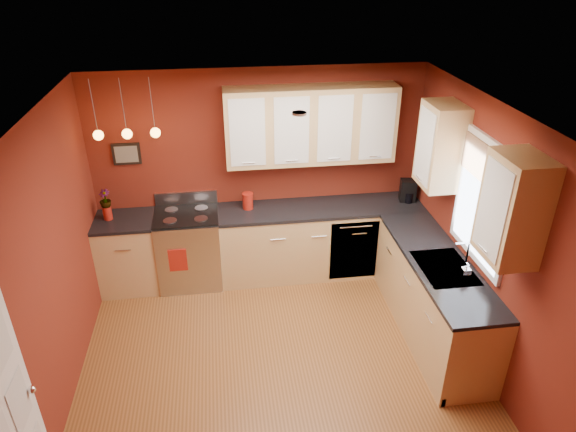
{
  "coord_description": "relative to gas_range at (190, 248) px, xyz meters",
  "views": [
    {
      "loc": [
        -0.46,
        -3.75,
        3.82
      ],
      "look_at": [
        0.2,
        1.0,
        1.27
      ],
      "focal_mm": 32.0,
      "sensor_mm": 36.0,
      "label": 1
    }
  ],
  "objects": [
    {
      "name": "floor",
      "position": [
        0.92,
        -1.8,
        -0.48
      ],
      "size": [
        4.2,
        4.2,
        0.0
      ],
      "primitive_type": "plane",
      "color": "brown",
      "rests_on": "ground"
    },
    {
      "name": "ceiling",
      "position": [
        0.92,
        -1.8,
        2.12
      ],
      "size": [
        4.0,
        4.2,
        0.02
      ],
      "primitive_type": "cube",
      "color": "silver",
      "rests_on": "wall_back"
    },
    {
      "name": "wall_back",
      "position": [
        0.92,
        0.3,
        0.82
      ],
      "size": [
        4.0,
        0.02,
        2.6
      ],
      "primitive_type": "cube",
      "color": "maroon",
      "rests_on": "floor"
    },
    {
      "name": "wall_left",
      "position": [
        -1.08,
        -1.8,
        0.82
      ],
      "size": [
        0.02,
        4.2,
        2.6
      ],
      "primitive_type": "cube",
      "color": "maroon",
      "rests_on": "floor"
    },
    {
      "name": "wall_right",
      "position": [
        2.92,
        -1.8,
        0.82
      ],
      "size": [
        0.02,
        4.2,
        2.6
      ],
      "primitive_type": "cube",
      "color": "maroon",
      "rests_on": "floor"
    },
    {
      "name": "base_cabinets_back_left",
      "position": [
        -0.73,
        -0.0,
        -0.03
      ],
      "size": [
        0.7,
        0.6,
        0.9
      ],
      "primitive_type": "cube",
      "color": "tan",
      "rests_on": "floor"
    },
    {
      "name": "base_cabinets_back_right",
      "position": [
        1.65,
        -0.0,
        -0.03
      ],
      "size": [
        2.54,
        0.6,
        0.9
      ],
      "primitive_type": "cube",
      "color": "tan",
      "rests_on": "floor"
    },
    {
      "name": "base_cabinets_right",
      "position": [
        2.62,
        -1.35,
        -0.03
      ],
      "size": [
        0.6,
        2.1,
        0.9
      ],
      "primitive_type": "cube",
      "color": "tan",
      "rests_on": "floor"
    },
    {
      "name": "counter_back_left",
      "position": [
        -0.73,
        -0.0,
        0.44
      ],
      "size": [
        0.7,
        0.62,
        0.04
      ],
      "primitive_type": "cube",
      "color": "black",
      "rests_on": "base_cabinets_back_left"
    },
    {
      "name": "counter_back_right",
      "position": [
        1.65,
        -0.0,
        0.44
      ],
      "size": [
        2.54,
        0.62,
        0.04
      ],
      "primitive_type": "cube",
      "color": "black",
      "rests_on": "base_cabinets_back_right"
    },
    {
      "name": "counter_right",
      "position": [
        2.62,
        -1.35,
        0.44
      ],
      "size": [
        0.62,
        2.1,
        0.04
      ],
      "primitive_type": "cube",
      "color": "black",
      "rests_on": "base_cabinets_right"
    },
    {
      "name": "gas_range",
      "position": [
        0.0,
        0.0,
        0.0
      ],
      "size": [
        0.76,
        0.64,
        1.11
      ],
      "color": "#B0B0B5",
      "rests_on": "floor"
    },
    {
      "name": "dishwasher_front",
      "position": [
        2.02,
        -0.29,
        -0.03
      ],
      "size": [
        0.6,
        0.02,
        0.8
      ],
      "primitive_type": "cube",
      "color": "#B0B0B5",
      "rests_on": "base_cabinets_back_right"
    },
    {
      "name": "sink",
      "position": [
        2.62,
        -1.5,
        0.43
      ],
      "size": [
        0.5,
        0.7,
        0.33
      ],
      "color": "gray",
      "rests_on": "counter_right"
    },
    {
      "name": "window",
      "position": [
        2.89,
        -1.5,
        1.21
      ],
      "size": [
        0.06,
        1.02,
        1.22
      ],
      "color": "white",
      "rests_on": "wall_right"
    },
    {
      "name": "door_left_wall",
      "position": [
        -1.05,
        -3.0,
        0.54
      ],
      "size": [
        0.12,
        0.82,
        2.05
      ],
      "color": "white",
      "rests_on": "floor"
    },
    {
      "name": "upper_cabinets_back",
      "position": [
        1.52,
        0.12,
        1.47
      ],
      "size": [
        2.0,
        0.35,
        0.9
      ],
      "primitive_type": "cube",
      "color": "tan",
      "rests_on": "wall_back"
    },
    {
      "name": "upper_cabinets_right",
      "position": [
        2.75,
        -1.48,
        1.47
      ],
      "size": [
        0.35,
        1.95,
        0.9
      ],
      "primitive_type": "cube",
      "color": "tan",
      "rests_on": "wall_right"
    },
    {
      "name": "wall_picture",
      "position": [
        -0.63,
        0.28,
        1.17
      ],
      "size": [
        0.32,
        0.03,
        0.26
      ],
      "primitive_type": "cube",
      "color": "black",
      "rests_on": "wall_back"
    },
    {
      "name": "pendant_lights",
      "position": [
        -0.53,
        -0.05,
        1.53
      ],
      "size": [
        0.71,
        0.11,
        0.66
      ],
      "color": "gray",
      "rests_on": "ceiling"
    },
    {
      "name": "red_canister",
      "position": [
        0.75,
        0.08,
        0.56
      ],
      "size": [
        0.14,
        0.14,
        0.2
      ],
      "color": "#9F1C11",
      "rests_on": "counter_back_right"
    },
    {
      "name": "red_vase",
      "position": [
        -0.9,
        0.03,
        0.54
      ],
      "size": [
        0.1,
        0.1,
        0.16
      ],
      "primitive_type": "cylinder",
      "color": "#9F1C11",
      "rests_on": "counter_back_left"
    },
    {
      "name": "flowers",
      "position": [
        -0.9,
        0.03,
        0.72
      ],
      "size": [
        0.17,
        0.17,
        0.23
      ],
      "primitive_type": "imported",
      "rotation": [
        0.0,
        0.0,
        -0.37
      ],
      "color": "#9F1C11",
      "rests_on": "red_vase"
    },
    {
      "name": "coffee_maker",
      "position": [
        2.76,
        0.02,
        0.59
      ],
      "size": [
        0.22,
        0.22,
        0.28
      ],
      "rotation": [
        0.0,
        0.0,
        -0.19
      ],
      "color": "black",
      "rests_on": "counter_back_right"
    },
    {
      "name": "soap_pump",
      "position": [
        2.73,
        -1.71,
        0.55
      ],
      "size": [
        0.08,
        0.09,
        0.18
      ],
      "primitive_type": "imported",
      "rotation": [
        0.0,
        0.0,
        -0.06
      ],
      "color": "silver",
      "rests_on": "counter_right"
    },
    {
      "name": "dish_towel",
      "position": [
        -0.12,
        -0.33,
        0.04
      ],
      "size": [
        0.21,
        0.01,
        0.29
      ],
      "primitive_type": "cube",
      "color": "#9F1C11",
      "rests_on": "gas_range"
    }
  ]
}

